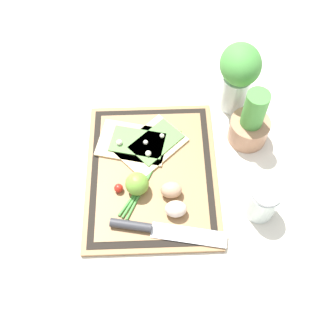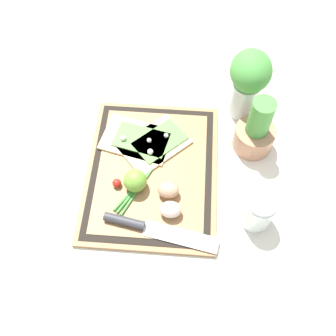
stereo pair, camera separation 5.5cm
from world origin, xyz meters
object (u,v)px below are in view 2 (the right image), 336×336
(herb_glass, at_px, (248,80))
(lime, at_px, (135,181))
(pizza_slice_far, at_px, (157,144))
(cherry_tomato_red, at_px, (117,183))
(knife, at_px, (142,226))
(egg_pink, at_px, (170,209))
(egg_brown, at_px, (168,190))
(herb_pot, at_px, (256,132))
(pizza_slice_near, at_px, (137,139))
(sauce_jar, at_px, (258,212))

(herb_glass, bearing_deg, lime, -44.82)
(pizza_slice_far, distance_m, cherry_tomato_red, 0.16)
(knife, xyz_separation_m, lime, (-0.11, -0.03, 0.02))
(lime, bearing_deg, pizza_slice_far, 161.79)
(egg_pink, bearing_deg, pizza_slice_far, -165.49)
(knife, height_order, egg_brown, egg_brown)
(cherry_tomato_red, bearing_deg, knife, 34.69)
(pizza_slice_far, distance_m, egg_pink, 0.20)
(egg_brown, xyz_separation_m, herb_glass, (-0.29, 0.19, 0.09))
(pizza_slice_far, distance_m, herb_glass, 0.29)
(egg_brown, relative_size, herb_pot, 0.30)
(egg_pink, height_order, herb_pot, herb_pot)
(knife, distance_m, egg_brown, 0.11)
(lime, bearing_deg, herb_pot, 117.83)
(pizza_slice_near, height_order, egg_pink, egg_pink)
(herb_pot, bearing_deg, pizza_slice_near, -86.41)
(pizza_slice_near, height_order, pizza_slice_far, same)
(pizza_slice_near, height_order, herb_pot, herb_pot)
(pizza_slice_near, distance_m, lime, 0.14)
(herb_glass, bearing_deg, knife, -32.66)
(egg_pink, distance_m, sauce_jar, 0.21)
(pizza_slice_near, xyz_separation_m, knife, (0.25, 0.04, 0.00))
(pizza_slice_far, xyz_separation_m, cherry_tomato_red, (0.13, -0.09, 0.01))
(pizza_slice_near, bearing_deg, cherry_tomato_red, -14.54)
(egg_brown, relative_size, herb_glass, 0.25)
(pizza_slice_near, xyz_separation_m, herb_glass, (-0.14, 0.29, 0.11))
(herb_pot, relative_size, sauce_jar, 1.69)
(pizza_slice_far, distance_m, sauce_jar, 0.32)
(pizza_slice_far, xyz_separation_m, egg_pink, (0.20, 0.05, 0.02))
(sauce_jar, bearing_deg, pizza_slice_far, -126.27)
(egg_brown, height_order, herb_pot, herb_pot)
(egg_pink, relative_size, herb_glass, 0.25)
(egg_pink, distance_m, lime, 0.12)
(egg_pink, xyz_separation_m, sauce_jar, (-0.01, 0.21, 0.01))
(egg_brown, bearing_deg, egg_pink, 9.87)
(cherry_tomato_red, relative_size, sauce_jar, 0.21)
(pizza_slice_near, relative_size, sauce_jar, 1.94)
(pizza_slice_near, xyz_separation_m, lime, (0.14, 0.01, 0.02))
(herb_glass, bearing_deg, sauce_jar, 4.79)
(pizza_slice_near, height_order, herb_glass, herb_glass)
(knife, bearing_deg, egg_brown, 148.59)
(lime, distance_m, herb_pot, 0.34)
(egg_brown, relative_size, cherry_tomato_red, 2.35)
(herb_pot, xyz_separation_m, sauce_jar, (0.22, 0.00, -0.02))
(egg_pink, xyz_separation_m, herb_glass, (-0.34, 0.18, 0.09))
(cherry_tomato_red, xyz_separation_m, herb_glass, (-0.28, 0.32, 0.10))
(pizza_slice_far, xyz_separation_m, knife, (0.24, -0.02, 0.00))
(knife, bearing_deg, sauce_jar, 99.95)
(herb_pot, xyz_separation_m, herb_glass, (-0.12, -0.03, 0.07))
(lime, bearing_deg, pizza_slice_near, -175.28)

